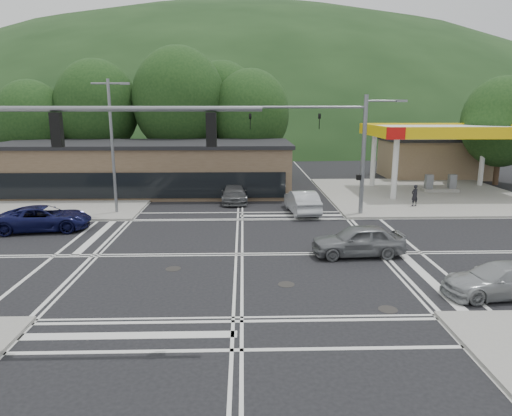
{
  "coord_description": "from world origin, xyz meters",
  "views": [
    {
      "loc": [
        0.24,
        -21.82,
        7.28
      ],
      "look_at": [
        0.97,
        4.38,
        1.4
      ],
      "focal_mm": 32.0,
      "sensor_mm": 36.0,
      "label": 1
    }
  ],
  "objects_px": {
    "car_silver_east": "(500,280)",
    "car_queue_b": "(280,180)",
    "car_blue_west": "(44,218)",
    "car_queue_a": "(302,202)",
    "car_grey_center": "(358,240)",
    "car_northbound": "(234,193)",
    "pedestrian": "(415,195)"
  },
  "relations": [
    {
      "from": "car_northbound",
      "to": "pedestrian",
      "type": "xyz_separation_m",
      "value": [
        13.17,
        -2.61,
        0.24
      ]
    },
    {
      "from": "car_queue_a",
      "to": "car_silver_east",
      "type": "bearing_deg",
      "value": 106.84
    },
    {
      "from": "car_silver_east",
      "to": "car_queue_b",
      "type": "relative_size",
      "value": 0.97
    },
    {
      "from": "car_queue_a",
      "to": "pedestrian",
      "type": "distance_m",
      "value": 8.49
    },
    {
      "from": "pedestrian",
      "to": "car_silver_east",
      "type": "bearing_deg",
      "value": 57.77
    },
    {
      "from": "car_queue_b",
      "to": "pedestrian",
      "type": "distance_m",
      "value": 12.47
    },
    {
      "from": "car_grey_center",
      "to": "pedestrian",
      "type": "relative_size",
      "value": 2.91
    },
    {
      "from": "car_blue_west",
      "to": "car_queue_a",
      "type": "bearing_deg",
      "value": -83.37
    },
    {
      "from": "car_grey_center",
      "to": "car_northbound",
      "type": "xyz_separation_m",
      "value": [
        -6.39,
        13.24,
        -0.08
      ]
    },
    {
      "from": "car_queue_b",
      "to": "pedestrian",
      "type": "height_order",
      "value": "pedestrian"
    },
    {
      "from": "car_blue_west",
      "to": "car_grey_center",
      "type": "xyz_separation_m",
      "value": [
        17.56,
        -5.18,
        0.04
      ]
    },
    {
      "from": "car_queue_a",
      "to": "pedestrian",
      "type": "bearing_deg",
      "value": -176.52
    },
    {
      "from": "car_blue_west",
      "to": "pedestrian",
      "type": "height_order",
      "value": "pedestrian"
    },
    {
      "from": "car_queue_b",
      "to": "car_queue_a",
      "type": "bearing_deg",
      "value": 102.89
    },
    {
      "from": "car_grey_center",
      "to": "pedestrian",
      "type": "bearing_deg",
      "value": 144.12
    },
    {
      "from": "car_blue_west",
      "to": "car_silver_east",
      "type": "relative_size",
      "value": 1.19
    },
    {
      "from": "car_blue_west",
      "to": "car_queue_b",
      "type": "relative_size",
      "value": 1.16
    },
    {
      "from": "car_blue_west",
      "to": "pedestrian",
      "type": "bearing_deg",
      "value": -85.22
    },
    {
      "from": "car_silver_east",
      "to": "car_queue_b",
      "type": "xyz_separation_m",
      "value": [
        -6.71,
        24.15,
        0.14
      ]
    },
    {
      "from": "pedestrian",
      "to": "car_blue_west",
      "type": "bearing_deg",
      "value": -10.68
    },
    {
      "from": "car_queue_a",
      "to": "car_grey_center",
      "type": "bearing_deg",
      "value": 94.23
    },
    {
      "from": "car_grey_center",
      "to": "car_queue_b",
      "type": "relative_size",
      "value": 1.0
    },
    {
      "from": "car_grey_center",
      "to": "car_silver_east",
      "type": "xyz_separation_m",
      "value": [
        4.31,
        -5.07,
        -0.13
      ]
    },
    {
      "from": "car_silver_east",
      "to": "car_queue_b",
      "type": "bearing_deg",
      "value": -169.63
    },
    {
      "from": "car_northbound",
      "to": "pedestrian",
      "type": "relative_size",
      "value": 3.06
    },
    {
      "from": "car_queue_b",
      "to": "car_blue_west",
      "type": "bearing_deg",
      "value": 50.77
    },
    {
      "from": "car_queue_b",
      "to": "car_northbound",
      "type": "relative_size",
      "value": 0.96
    },
    {
      "from": "car_grey_center",
      "to": "car_northbound",
      "type": "height_order",
      "value": "car_grey_center"
    },
    {
      "from": "car_grey_center",
      "to": "car_queue_b",
      "type": "xyz_separation_m",
      "value": [
        -2.39,
        19.08,
        0.0
      ]
    },
    {
      "from": "car_blue_west",
      "to": "car_grey_center",
      "type": "height_order",
      "value": "car_grey_center"
    },
    {
      "from": "car_queue_b",
      "to": "car_grey_center",
      "type": "bearing_deg",
      "value": 105.41
    },
    {
      "from": "car_silver_east",
      "to": "pedestrian",
      "type": "xyz_separation_m",
      "value": [
        2.46,
        15.7,
        0.29
      ]
    }
  ]
}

